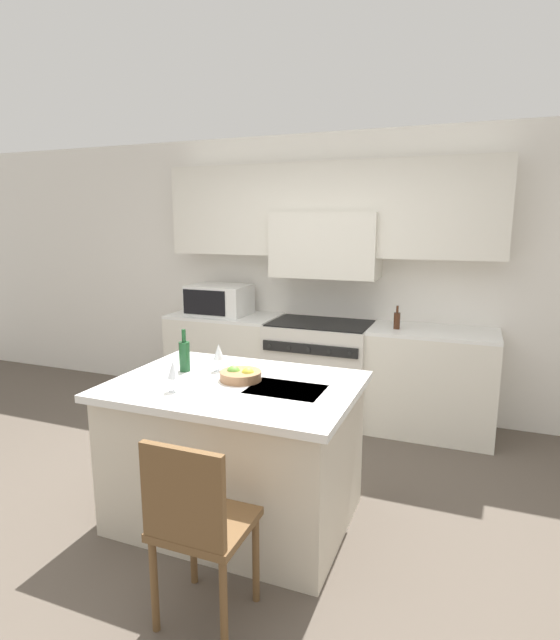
{
  "coord_description": "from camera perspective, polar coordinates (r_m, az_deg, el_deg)",
  "views": [
    {
      "loc": [
        1.32,
        -2.53,
        1.87
      ],
      "look_at": [
        0.0,
        0.84,
        1.15
      ],
      "focal_mm": 28.0,
      "sensor_mm": 36.0,
      "label": 1
    }
  ],
  "objects": [
    {
      "name": "ground_plane",
      "position": [
        3.41,
        -5.58,
        -22.06
      ],
      "size": [
        10.0,
        10.0,
        0.0
      ],
      "primitive_type": "plane",
      "color": "brown"
    },
    {
      "name": "back_cabinetry",
      "position": [
        4.89,
        5.71,
        7.76
      ],
      "size": [
        10.0,
        0.46,
        2.7
      ],
      "color": "silver",
      "rests_on": "ground_plane"
    },
    {
      "name": "back_counter",
      "position": [
        4.85,
        4.64,
        -5.64
      ],
      "size": [
        3.15,
        0.62,
        0.94
      ],
      "color": "silver",
      "rests_on": "ground_plane"
    },
    {
      "name": "range_stove",
      "position": [
        4.83,
        4.56,
        -5.72
      ],
      "size": [
        0.96,
        0.7,
        0.93
      ],
      "color": "beige",
      "rests_on": "ground_plane"
    },
    {
      "name": "microwave",
      "position": [
        5.11,
        -6.95,
        2.32
      ],
      "size": [
        0.59,
        0.45,
        0.3
      ],
      "color": "silver",
      "rests_on": "back_counter"
    },
    {
      "name": "kitchen_island",
      "position": [
        3.25,
        -5.04,
        -14.62
      ],
      "size": [
        1.49,
        1.08,
        0.9
      ],
      "color": "beige",
      "rests_on": "ground_plane"
    },
    {
      "name": "island_chair",
      "position": [
        2.45,
        -9.48,
        -21.73
      ],
      "size": [
        0.42,
        0.4,
        0.95
      ],
      "color": "brown",
      "rests_on": "ground_plane"
    },
    {
      "name": "wine_bottle",
      "position": [
        3.33,
        -10.86,
        -3.98
      ],
      "size": [
        0.07,
        0.07,
        0.28
      ],
      "color": "#194723",
      "rests_on": "kitchen_island"
    },
    {
      "name": "wine_glass_near",
      "position": [
        2.95,
        -12.11,
        -5.67
      ],
      "size": [
        0.07,
        0.07,
        0.18
      ],
      "color": "white",
      "rests_on": "kitchen_island"
    },
    {
      "name": "wine_glass_far",
      "position": [
        3.3,
        -7.02,
        -3.72
      ],
      "size": [
        0.07,
        0.07,
        0.18
      ],
      "color": "white",
      "rests_on": "kitchen_island"
    },
    {
      "name": "fruit_bowl",
      "position": [
        3.12,
        -4.54,
        -6.29
      ],
      "size": [
        0.26,
        0.26,
        0.09
      ],
      "color": "#996B47",
      "rests_on": "kitchen_island"
    },
    {
      "name": "oil_bottle_on_counter",
      "position": [
        4.51,
        13.22,
        -0.01
      ],
      "size": [
        0.06,
        0.06,
        0.21
      ],
      "color": "#422314",
      "rests_on": "back_counter"
    }
  ]
}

